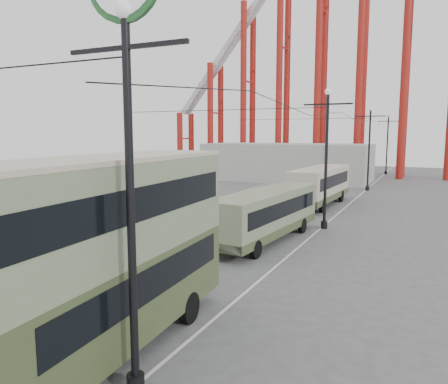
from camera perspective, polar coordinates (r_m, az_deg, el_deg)
The scene contains 12 objects.
ground at distance 17.51m, azimuth -20.58°, elevation -14.27°, with size 160.00×160.00×0.00m, color #4D4D50.
road_markings at distance 33.99m, azimuth 2.86°, elevation -3.20°, with size 12.52×120.00×0.01m.
lamp_post_near at distance 10.40m, azimuth -12.61°, elevation 15.58°, with size 3.20×0.44×10.80m.
lamp_post_mid at distance 29.88m, azimuth 13.19°, elevation 4.15°, with size 3.20×0.44×9.32m.
lamp_post_far at distance 51.57m, azimuth 18.41°, elevation 5.35°, with size 3.20×0.44×9.32m.
lamp_post_distant at distance 73.45m, azimuth 20.54°, elevation 5.82°, with size 3.20×0.44×9.32m.
roller_coaster at distance 71.49m, azimuth 13.98°, elevation 20.79°, with size 52.95×5.00×55.48m.
fairground_shed at distance 60.97m, azimuth 8.25°, elevation 3.90°, with size 22.00×10.00×5.00m, color gray.
double_decker_bus at distance 12.69m, azimuth -15.81°, elevation -7.10°, with size 3.36×10.87×5.76m.
single_decker_green at distance 26.04m, azimuth 5.52°, elevation -2.77°, with size 3.38×10.85×3.02m.
single_decker_cream at distance 39.87m, azimuth 12.41°, elevation 0.99°, with size 3.26×10.93×3.36m.
pedestrian at distance 27.15m, azimuth -1.14°, elevation -3.90°, with size 0.70×0.46×1.92m, color black.
Camera 1 is at (11.89, -11.16, 6.39)m, focal length 35.00 mm.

